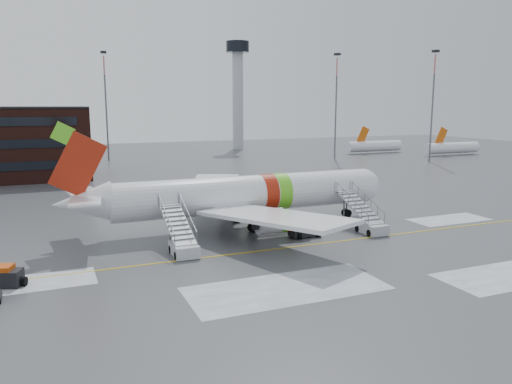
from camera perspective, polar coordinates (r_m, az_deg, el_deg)
name	(u,v)px	position (r m, az deg, el deg)	size (l,w,h in m)	color
ground	(297,243)	(46.39, 4.73, -5.84)	(260.00, 260.00, 0.00)	#494C4F
airliner	(240,195)	(51.32, -1.84, -0.35)	(35.03, 32.97, 11.18)	white
airstair_fwd	(367,221)	(51.29, 12.55, -3.28)	(2.05, 7.70, 3.48)	#AAACB2
airstair_aft	(181,241)	(43.44, -8.51, -5.55)	(2.05, 7.70, 3.48)	silver
pushback_tug	(303,229)	(48.47, 5.39, -4.25)	(2.98, 2.27, 1.67)	black
baggage_tractor	(5,278)	(39.56, -26.80, -8.73)	(3.10, 2.04, 1.53)	black
control_tower	(238,83)	(143.93, -2.10, 12.39)	(6.40, 6.40, 30.00)	#B2B5BA
light_mast_far_ne	(336,99)	(119.36, 9.14, 10.42)	(1.20, 1.20, 24.25)	#595B60
light_mast_far_n	(106,99)	(118.27, -16.80, 10.13)	(1.20, 1.20, 24.25)	#595B60
light_mast_far_e	(433,99)	(117.73, 19.56, 9.99)	(1.20, 1.20, 24.25)	#595B60
distant_aircraft	(399,155)	(133.43, 16.05, 4.14)	(35.00, 18.00, 8.00)	#D8590C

